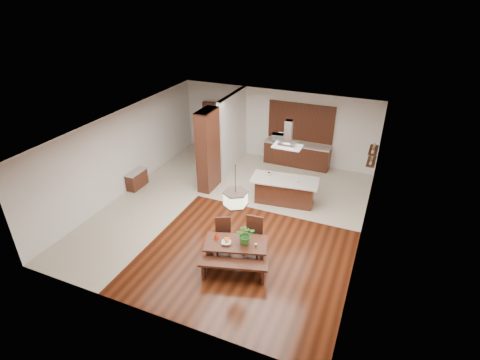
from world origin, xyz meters
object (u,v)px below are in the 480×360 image
at_px(hallway_console, 137,179).
at_px(range_hood, 288,134).
at_px(dining_table, 236,248).
at_px(dining_chair_right, 252,236).
at_px(dining_bench, 233,270).
at_px(fruit_bowl, 226,243).
at_px(island_cup, 296,181).
at_px(microwave, 278,137).
at_px(pendant_lantern, 235,189).
at_px(kitchen_island, 285,190).
at_px(dining_chair_left, 223,236).
at_px(foliage_plant, 246,234).

height_order(hallway_console, range_hood, range_hood).
relative_size(dining_table, dining_chair_right, 1.67).
xyz_separation_m(hallway_console, dining_bench, (5.08, -2.93, -0.07)).
distance_m(hallway_console, fruit_bowl, 5.35).
distance_m(island_cup, microwave, 3.38).
relative_size(pendant_lantern, microwave, 2.54).
height_order(pendant_lantern, kitchen_island, pendant_lantern).
height_order(hallway_console, dining_bench, hallway_console).
relative_size(dining_bench, dining_chair_right, 1.63).
relative_size(dining_chair_left, range_hood, 1.08).
bearing_deg(range_hood, kitchen_island, -90.00).
height_order(dining_bench, dining_chair_right, dining_chair_right).
relative_size(dining_table, island_cup, 16.09).
distance_m(dining_table, island_cup, 3.46).
relative_size(dining_table, dining_bench, 1.03).
distance_m(dining_table, range_hood, 3.97).
bearing_deg(island_cup, foliage_plant, -97.39).
distance_m(hallway_console, island_cup, 5.69).
xyz_separation_m(foliage_plant, microwave, (-1.14, 6.26, 0.16)).
distance_m(fruit_bowl, range_hood, 4.02).
distance_m(hallway_console, dining_chair_right, 5.46).
distance_m(dining_table, fruit_bowl, 0.32).
relative_size(hallway_console, kitchen_island, 0.39).
bearing_deg(dining_table, dining_bench, -72.94).
xyz_separation_m(island_cup, microwave, (-1.56, 2.99, 0.15)).
height_order(dining_table, dining_chair_left, dining_chair_left).
distance_m(dining_chair_right, foliage_plant, 0.64).
bearing_deg(island_cup, dining_bench, -97.16).
height_order(range_hood, microwave, range_hood).
bearing_deg(fruit_bowl, hallway_console, 151.83).
bearing_deg(hallway_console, microwave, 44.72).
bearing_deg(dining_bench, island_cup, 82.84).
distance_m(hallway_console, dining_chair_left, 4.84).
bearing_deg(dining_bench, pendant_lantern, 107.06).
bearing_deg(island_cup, dining_table, -101.12).
xyz_separation_m(hallway_console, pendant_lantern, (4.91, -2.38, 1.93)).
bearing_deg(kitchen_island, pendant_lantern, -101.63).
bearing_deg(dining_chair_left, fruit_bowl, -82.59).
distance_m(hallway_console, dining_bench, 5.87).
distance_m(dining_chair_left, dining_chair_right, 0.80).
bearing_deg(kitchen_island, dining_table, -101.63).
xyz_separation_m(dining_table, kitchen_island, (0.28, 3.43, -0.03)).
bearing_deg(microwave, island_cup, -75.72).
bearing_deg(island_cup, range_hood, 169.24).
bearing_deg(fruit_bowl, dining_bench, -47.78).
bearing_deg(microwave, range_hood, -81.27).
relative_size(foliage_plant, range_hood, 0.60).
distance_m(hallway_console, pendant_lantern, 5.79).
bearing_deg(kitchen_island, range_hood, 83.03).
relative_size(foliage_plant, microwave, 1.05).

